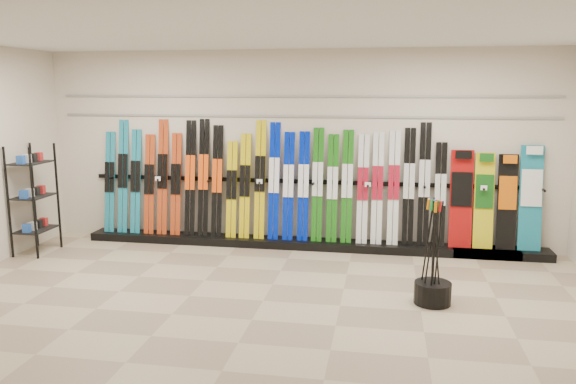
# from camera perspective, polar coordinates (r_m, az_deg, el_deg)

# --- Properties ---
(floor) EXTENTS (8.00, 8.00, 0.00)m
(floor) POSITION_cam_1_polar(r_m,az_deg,el_deg) (6.59, -2.55, -10.98)
(floor) COLOR gray
(floor) RESTS_ON ground
(back_wall) EXTENTS (8.00, 0.00, 8.00)m
(back_wall) POSITION_cam_1_polar(r_m,az_deg,el_deg) (8.65, 0.94, 4.39)
(back_wall) COLOR beige
(back_wall) RESTS_ON floor
(ceiling) EXTENTS (8.00, 8.00, 0.00)m
(ceiling) POSITION_cam_1_polar(r_m,az_deg,el_deg) (6.17, -2.78, 15.94)
(ceiling) COLOR silver
(ceiling) RESTS_ON back_wall
(ski_rack_base) EXTENTS (8.00, 0.40, 0.12)m
(ski_rack_base) POSITION_cam_1_polar(r_m,az_deg,el_deg) (8.67, 2.16, -5.29)
(ski_rack_base) COLOR black
(ski_rack_base) RESTS_ON floor
(skis) EXTENTS (5.37, 0.29, 1.83)m
(skis) POSITION_cam_1_polar(r_m,az_deg,el_deg) (8.66, -2.23, 0.83)
(skis) COLOR teal
(skis) RESTS_ON ski_rack_base
(snowboards) EXTENTS (1.28, 0.23, 1.50)m
(snowboards) POSITION_cam_1_polar(r_m,az_deg,el_deg) (8.64, 20.35, -0.75)
(snowboards) COLOR #990C0C
(snowboards) RESTS_ON ski_rack_base
(accessory_rack) EXTENTS (0.40, 0.60, 1.61)m
(accessory_rack) POSITION_cam_1_polar(r_m,az_deg,el_deg) (9.07, -24.42, -0.68)
(accessory_rack) COLOR black
(accessory_rack) RESTS_ON floor
(pole_bin) EXTENTS (0.42, 0.42, 0.25)m
(pole_bin) POSITION_cam_1_polar(r_m,az_deg,el_deg) (6.67, 14.47, -9.90)
(pole_bin) COLOR black
(pole_bin) RESTS_ON floor
(ski_poles) EXTENTS (0.25, 0.32, 1.18)m
(ski_poles) POSITION_cam_1_polar(r_m,az_deg,el_deg) (6.53, 14.44, -5.87)
(ski_poles) COLOR black
(ski_poles) RESTS_ON pole_bin
(slatwall_rail_0) EXTENTS (7.60, 0.02, 0.03)m
(slatwall_rail_0) POSITION_cam_1_polar(r_m,az_deg,el_deg) (8.59, 0.93, 7.70)
(slatwall_rail_0) COLOR gray
(slatwall_rail_0) RESTS_ON back_wall
(slatwall_rail_1) EXTENTS (7.60, 0.02, 0.03)m
(slatwall_rail_1) POSITION_cam_1_polar(r_m,az_deg,el_deg) (8.58, 0.93, 9.70)
(slatwall_rail_1) COLOR gray
(slatwall_rail_1) RESTS_ON back_wall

